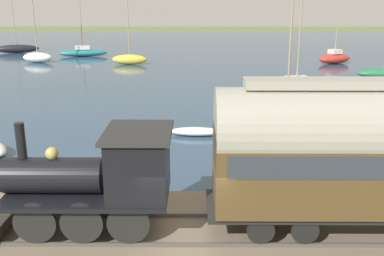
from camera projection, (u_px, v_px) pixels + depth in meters
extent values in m
plane|color=#607542|center=(186.00, 250.00, 12.82)|extent=(200.00, 200.00, 0.00)
cube|color=#2D4760|center=(192.00, 56.00, 54.55)|extent=(80.00, 80.00, 0.01)
cube|color=#756651|center=(186.00, 237.00, 13.14)|extent=(5.60, 56.00, 0.38)
cube|color=#4C4742|center=(186.00, 245.00, 12.24)|extent=(0.07, 54.88, 0.12)
cube|color=#4C4742|center=(187.00, 215.00, 13.90)|extent=(0.07, 54.88, 0.12)
cylinder|color=black|center=(129.00, 223.00, 12.07)|extent=(0.12, 1.17, 1.17)
cylinder|color=black|center=(136.00, 196.00, 13.72)|extent=(0.12, 1.17, 1.17)
cylinder|color=black|center=(82.00, 223.00, 12.08)|extent=(0.12, 1.17, 1.17)
cylinder|color=black|center=(95.00, 196.00, 13.73)|extent=(0.12, 1.17, 1.17)
cylinder|color=black|center=(35.00, 223.00, 12.08)|extent=(0.12, 1.17, 1.17)
cylinder|color=black|center=(54.00, 196.00, 13.73)|extent=(0.12, 1.17, 1.17)
cube|color=black|center=(88.00, 194.00, 12.77)|extent=(2.22, 4.59, 0.12)
cylinder|color=black|center=(54.00, 175.00, 12.62)|extent=(1.02, 2.76, 1.02)
cylinder|color=black|center=(4.00, 175.00, 12.62)|extent=(0.97, 0.08, 0.97)
cylinder|color=black|center=(21.00, 141.00, 12.33)|extent=(0.26, 0.26, 1.02)
sphere|color=tan|center=(52.00, 153.00, 12.43)|extent=(0.36, 0.36, 0.36)
cube|color=black|center=(139.00, 164.00, 12.50)|extent=(2.12, 1.61, 1.72)
cube|color=#282828|center=(138.00, 133.00, 12.25)|extent=(2.32, 1.85, 0.10)
cube|color=#2D2823|center=(2.00, 221.00, 13.03)|extent=(2.02, 0.44, 0.32)
cylinder|color=black|center=(305.00, 231.00, 12.10)|extent=(0.12, 0.76, 0.76)
cylinder|color=black|center=(292.00, 203.00, 13.76)|extent=(0.12, 0.76, 0.76)
cylinder|color=black|center=(261.00, 230.00, 12.11)|extent=(0.12, 0.76, 0.76)
cylinder|color=black|center=(253.00, 202.00, 13.76)|extent=(0.12, 0.76, 0.76)
cube|color=black|center=(374.00, 206.00, 12.83)|extent=(1.95, 9.54, 0.16)
cube|color=#4C381E|center=(378.00, 167.00, 12.50)|extent=(2.16, 9.16, 2.22)
cube|color=#2D333D|center=(380.00, 154.00, 12.39)|extent=(2.19, 8.59, 0.62)
cylinder|color=gray|center=(383.00, 129.00, 12.18)|extent=(2.27, 9.16, 2.27)
ellipsoid|color=#1E707A|center=(83.00, 53.00, 54.07)|extent=(2.36, 5.94, 0.83)
cylinder|color=#9E8460|center=(81.00, 24.00, 53.10)|extent=(0.10, 0.10, 6.02)
cube|color=silver|center=(83.00, 48.00, 53.89)|extent=(1.12, 1.85, 0.45)
ellipsoid|color=white|center=(38.00, 57.00, 49.07)|extent=(2.27, 3.60, 1.10)
cylinder|color=#9E8460|center=(34.00, 18.00, 47.90)|extent=(0.10, 0.10, 7.27)
ellipsoid|color=#236B42|center=(384.00, 73.00, 39.65)|extent=(1.56, 4.78, 0.86)
ellipsoid|color=gold|center=(129.00, 59.00, 47.65)|extent=(1.39, 3.75, 1.06)
cylinder|color=#9E8460|center=(128.00, 21.00, 46.53)|extent=(0.10, 0.10, 6.95)
ellipsoid|color=#192347|center=(285.00, 126.00, 23.29)|extent=(1.45, 3.45, 1.00)
cylinder|color=#9E8460|center=(290.00, 58.00, 22.30)|extent=(0.10, 0.10, 6.03)
cube|color=silver|center=(286.00, 112.00, 23.09)|extent=(0.85, 1.04, 0.45)
ellipsoid|color=black|center=(17.00, 49.00, 57.45)|extent=(2.36, 5.63, 1.05)
cylinder|color=#9E8460|center=(13.00, 16.00, 56.30)|extent=(0.10, 0.10, 7.14)
ellipsoid|color=#335199|center=(296.00, 89.00, 32.74)|extent=(2.89, 5.66, 0.94)
cylinder|color=#9E8460|center=(299.00, 41.00, 31.77)|extent=(0.10, 0.10, 5.95)
cube|color=silver|center=(297.00, 80.00, 32.54)|extent=(1.36, 1.81, 0.45)
ellipsoid|color=#B72D23|center=(334.00, 59.00, 48.28)|extent=(3.14, 4.26, 1.06)
cylinder|color=#9E8460|center=(337.00, 33.00, 47.50)|extent=(0.10, 0.10, 4.43)
cube|color=silver|center=(335.00, 52.00, 48.06)|extent=(1.43, 1.49, 0.45)
ellipsoid|color=silver|center=(196.00, 131.00, 23.28)|extent=(0.94, 2.75, 0.43)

